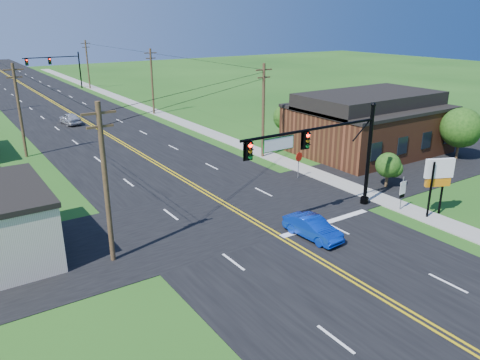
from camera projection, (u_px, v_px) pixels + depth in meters
ground at (364, 290)px, 23.56m from camera, size 260.00×260.00×0.00m
road_main at (80, 119)px, 62.82m from camera, size 16.00×220.00×0.04m
road_cross at (235, 212)px, 32.98m from camera, size 70.00×10.00×0.04m
sidewalk at (184, 123)px, 60.46m from camera, size 2.00×160.00×0.08m
signal_mast_main at (323, 151)px, 30.55m from camera, size 11.30×0.60×7.48m
signal_mast_far at (56, 65)px, 87.22m from camera, size 10.98×0.60×7.48m
brick_building at (367, 128)px, 47.40m from camera, size 14.20×11.20×4.70m
utility_pole_left_a at (105, 181)px, 24.88m from camera, size 1.80×0.28×9.00m
utility_pole_left_b at (19, 109)px, 44.51m from camera, size 1.80×0.28×9.00m
utility_pole_right_a at (263, 109)px, 44.42m from camera, size 1.80×0.28×9.00m
utility_pole_right_b at (152, 80)px, 64.84m from camera, size 1.80×0.28×9.00m
utility_pole_right_c at (88, 64)px, 88.40m from camera, size 1.80×0.28×9.00m
tree_right_front at (461, 128)px, 44.28m from camera, size 3.80×3.80×5.00m
tree_right_back at (287, 117)px, 51.51m from camera, size 3.00×3.00×4.10m
shrub_corner at (388, 165)px, 37.23m from camera, size 2.00×2.00×2.86m
blue_car at (313, 228)px, 28.86m from camera, size 1.71×4.14×1.33m
distant_car at (70, 119)px, 59.65m from camera, size 2.08×4.42×1.46m
route_sign at (402, 191)px, 32.78m from camera, size 0.63×0.10×2.52m
stop_sign at (299, 160)px, 39.34m from camera, size 0.82×0.16×2.31m
pylon_sign at (439, 175)px, 31.41m from camera, size 1.93×1.08×4.10m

